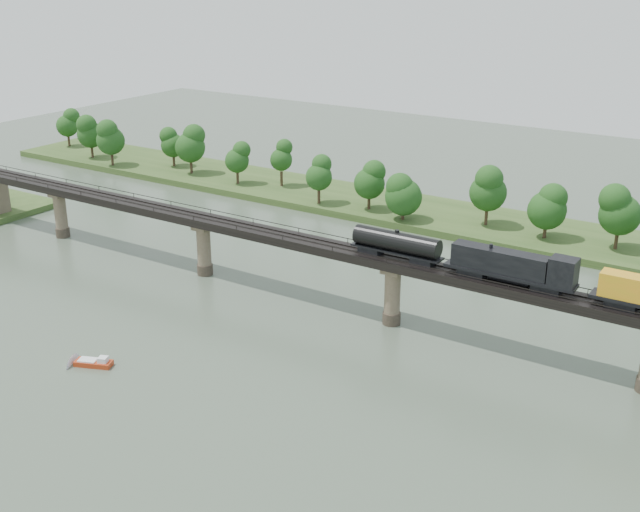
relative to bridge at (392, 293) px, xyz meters
The scene contains 7 objects.
ground 30.49m from the bridge, 90.00° to the right, with size 400.00×400.00×0.00m, color #3D4C3B.
far_bank 55.20m from the bridge, 90.00° to the left, with size 300.00×24.00×1.60m, color #314B1E.
bridge is the anchor object (origin of this frame).
bridge_superstructure 6.33m from the bridge, 90.00° to the left, with size 220.00×4.90×0.75m.
far_treeline 51.30m from the bridge, 99.23° to the left, with size 289.06×17.54×13.60m.
freight_train 34.89m from the bridge, ahead, with size 79.79×3.11×5.49m.
motorboat 47.56m from the bridge, 129.14° to the right, with size 5.86×3.92×1.54m.
Camera 1 is at (55.23, -76.51, 56.57)m, focal length 45.00 mm.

